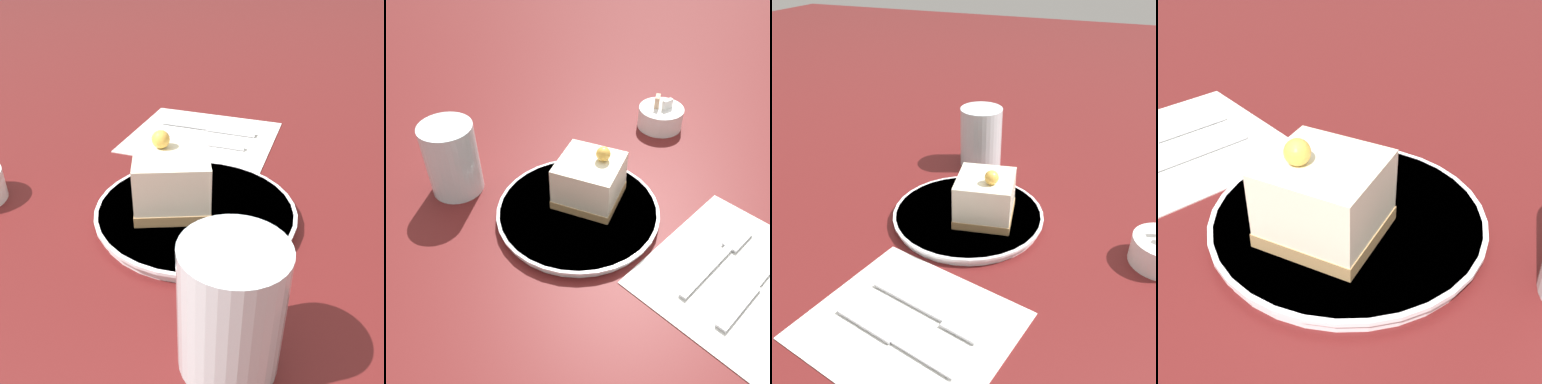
% 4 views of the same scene
% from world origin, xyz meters
% --- Properties ---
extents(ground_plane, '(4.00, 4.00, 0.00)m').
position_xyz_m(ground_plane, '(0.00, 0.00, 0.00)').
color(ground_plane, '#5B1919').
extents(plate, '(0.24, 0.24, 0.01)m').
position_xyz_m(plate, '(0.02, -0.03, 0.01)').
color(plate, white).
rests_on(plate, ground_plane).
extents(cake_slice, '(0.10, 0.10, 0.09)m').
position_xyz_m(cake_slice, '(0.02, 0.00, 0.05)').
color(cake_slice, '#AD8451').
rests_on(cake_slice, plate).
extents(napkin, '(0.24, 0.27, 0.00)m').
position_xyz_m(napkin, '(0.25, -0.01, 0.00)').
color(napkin, white).
rests_on(napkin, ground_plane).
extents(fork, '(0.05, 0.16, 0.00)m').
position_xyz_m(fork, '(0.23, 0.01, 0.01)').
color(fork, silver).
rests_on(fork, napkin).
extents(knife, '(0.05, 0.17, 0.00)m').
position_xyz_m(knife, '(0.28, -0.03, 0.01)').
color(knife, silver).
rests_on(knife, napkin).
extents(drinking_glass, '(0.08, 0.08, 0.12)m').
position_xyz_m(drinking_glass, '(-0.17, -0.08, 0.06)').
color(drinking_glass, silver).
rests_on(drinking_glass, ground_plane).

